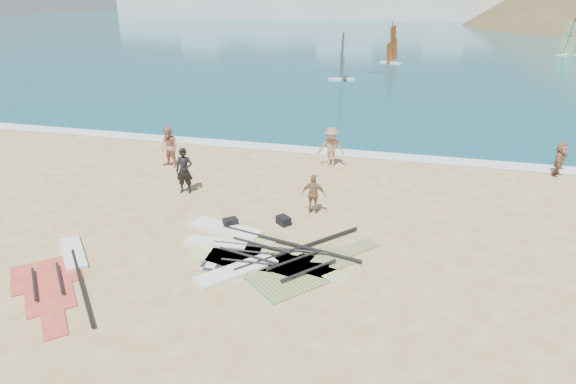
% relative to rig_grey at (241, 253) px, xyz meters
% --- Properties ---
extents(ground, '(300.00, 300.00, 0.00)m').
position_rel_rig_grey_xyz_m(ground, '(1.88, -0.80, -0.05)').
color(ground, '#E4C885').
rests_on(ground, ground).
extents(sea, '(300.00, 240.00, 0.06)m').
position_rel_rig_grey_xyz_m(sea, '(1.88, 131.20, -0.05)').
color(sea, '#0D4D61').
rests_on(sea, ground).
extents(surf_line, '(300.00, 1.20, 0.04)m').
position_rel_rig_grey_xyz_m(surf_line, '(1.88, 11.50, -0.05)').
color(surf_line, white).
rests_on(surf_line, ground).
extents(far_town, '(160.00, 8.00, 12.00)m').
position_rel_rig_grey_xyz_m(far_town, '(-13.85, 149.20, 4.44)').
color(far_town, white).
rests_on(far_town, ground).
extents(rig_grey, '(5.12, 2.05, 0.20)m').
position_rel_rig_grey_xyz_m(rig_grey, '(0.00, 0.00, 0.00)').
color(rig_grey, '#242426').
rests_on(rig_grey, ground).
extents(rig_green, '(6.43, 3.25, 0.21)m').
position_rel_rig_grey_xyz_m(rig_green, '(0.07, 0.67, 0.00)').
color(rig_green, '#73B817').
rests_on(rig_green, ground).
extents(rig_orange, '(5.22, 5.10, 0.20)m').
position_rel_rig_grey_xyz_m(rig_orange, '(1.47, -0.49, 0.00)').
color(rig_orange, orange).
rests_on(rig_orange, ground).
extents(rig_red, '(4.36, 4.93, 0.20)m').
position_rel_rig_grey_xyz_m(rig_red, '(-4.87, -2.55, 0.00)').
color(rig_red, '#CD2249').
rests_on(rig_red, ground).
extents(gear_bag_near, '(0.63, 0.61, 0.32)m').
position_rel_rig_grey_xyz_m(gear_bag_near, '(-1.04, 1.78, 0.11)').
color(gear_bag_near, black).
rests_on(gear_bag_near, ground).
extents(gear_bag_far, '(0.63, 0.61, 0.31)m').
position_rel_rig_grey_xyz_m(gear_bag_far, '(0.77, 2.47, 0.11)').
color(gear_bag_far, black).
rests_on(gear_bag_far, ground).
extents(person_wetsuit, '(0.79, 0.59, 1.97)m').
position_rel_rig_grey_xyz_m(person_wetsuit, '(-4.08, 4.38, 0.94)').
color(person_wetsuit, black).
rests_on(person_wetsuit, ground).
extents(beachgoer_left, '(1.13, 0.97, 2.01)m').
position_rel_rig_grey_xyz_m(beachgoer_left, '(-6.26, 7.22, 0.96)').
color(beachgoer_left, '#B57662').
rests_on(beachgoer_left, ground).
extents(beachgoer_mid, '(1.31, 0.81, 1.96)m').
position_rel_rig_grey_xyz_m(beachgoer_mid, '(1.33, 9.29, 0.93)').
color(beachgoer_mid, '#A87152').
rests_on(beachgoer_mid, ground).
extents(beachgoer_back, '(0.93, 0.39, 1.58)m').
position_rel_rig_grey_xyz_m(beachgoer_back, '(1.63, 3.72, 0.74)').
color(beachgoer_back, '#946B46').
rests_on(beachgoer_back, ground).
extents(beachgoer_right, '(1.10, 1.55, 1.61)m').
position_rel_rig_grey_xyz_m(beachgoer_right, '(11.80, 10.70, 0.76)').
color(beachgoer_right, '#A3664A').
rests_on(beachgoer_right, ground).
extents(windsurfer_left, '(2.62, 2.98, 4.60)m').
position_rel_rig_grey_xyz_m(windsurfer_left, '(-2.08, 34.69, 1.28)').
color(windsurfer_left, white).
rests_on(windsurfer_left, ground).
extents(windsurfer_centre, '(2.82, 3.14, 4.95)m').
position_rel_rig_grey_xyz_m(windsurfer_centre, '(1.88, 48.23, 1.35)').
color(windsurfer_centre, white).
rests_on(windsurfer_centre, ground).
extents(windsurfer_right, '(2.76, 2.96, 4.93)m').
position_rel_rig_grey_xyz_m(windsurfer_right, '(24.52, 62.45, 1.35)').
color(windsurfer_right, white).
rests_on(windsurfer_right, ground).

